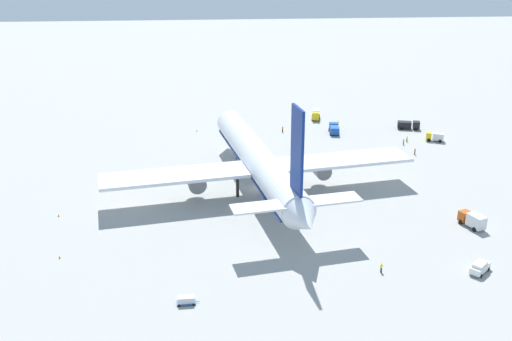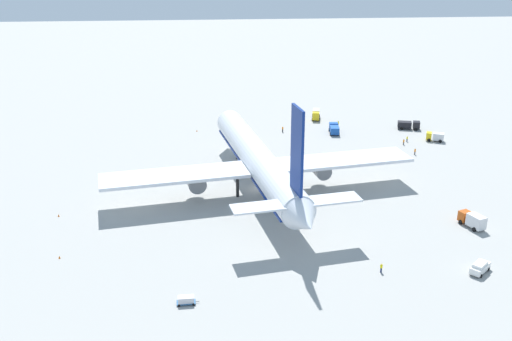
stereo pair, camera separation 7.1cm
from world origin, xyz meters
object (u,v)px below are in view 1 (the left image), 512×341
traffic_cone_0 (59,257)px  traffic_cone_2 (59,215)px  service_truck_3 (473,220)px  ground_worker_2 (338,124)px  airliner (259,161)px  service_van (480,267)px  traffic_cone_1 (197,131)px  service_truck_1 (316,114)px  baggage_cart_0 (186,300)px  ground_worker_0 (407,139)px  service_truck_2 (334,129)px  ground_worker_3 (415,151)px  ground_worker_1 (381,268)px  ground_worker_4 (283,129)px  ground_worker_5 (404,142)px  service_truck_5 (435,136)px  service_truck_4 (409,125)px

traffic_cone_0 → traffic_cone_2: bearing=12.7°
service_truck_3 → ground_worker_2: bearing=10.1°
airliner → traffic_cone_0: bearing=125.7°
service_van → traffic_cone_1: size_ratio=8.44×
service_truck_1 → traffic_cone_0: 103.87m
service_truck_3 → traffic_cone_0: 79.28m
baggage_cart_0 → traffic_cone_1: 90.03m
airliner → ground_worker_0: (31.81, -44.55, -6.42)m
service_van → service_truck_2: bearing=6.6°
traffic_cone_0 → traffic_cone_2: size_ratio=1.00×
service_truck_2 → baggage_cart_0: bearing=154.3°
baggage_cart_0 → ground_worker_0: bearing=-38.4°
ground_worker_3 → traffic_cone_1: bearing=66.4°
ground_worker_1 → traffic_cone_1: size_ratio=3.15×
service_van → ground_worker_4: size_ratio=2.68×
ground_worker_5 → service_truck_2: bearing=55.1°
airliner → service_truck_5: bearing=-58.9°
traffic_cone_0 → airliner: bearing=-54.3°
service_truck_2 → service_truck_5: bearing=-109.3°
ground_worker_4 → traffic_cone_2: bearing=135.1°
baggage_cart_0 → airliner: bearing=-19.2°
service_truck_1 → ground_worker_0: bearing=-138.6°
ground_worker_0 → traffic_cone_1: 60.75m
ground_worker_3 → ground_worker_4: 39.47m
service_truck_2 → ground_worker_0: size_ratio=3.93×
traffic_cone_0 → traffic_cone_1: same height
traffic_cone_2 → ground_worker_4: bearing=-44.9°
ground_worker_2 → ground_worker_4: bearing=103.9°
ground_worker_1 → ground_worker_3: (57.99, -25.31, 0.01)m
service_truck_3 → traffic_cone_2: bearing=82.0°
service_truck_5 → traffic_cone_0: bearing=123.1°
ground_worker_4 → service_truck_3: bearing=-155.3°
ground_worker_4 → traffic_cone_1: (2.70, 25.24, -0.61)m
ground_worker_4 → airliner: bearing=166.1°
ground_worker_1 → ground_worker_5: 70.64m
service_truck_1 → ground_worker_5: size_ratio=4.05×
service_truck_2 → service_truck_3: bearing=-166.5°
service_van → traffic_cone_2: bearing=69.7°
service_truck_5 → service_truck_4: bearing=18.3°
baggage_cart_0 → traffic_cone_0: bearing=54.8°
ground_worker_5 → airliner: bearing=124.4°
service_van → traffic_cone_1: (84.59, 49.26, -0.76)m
ground_worker_2 → service_truck_5: bearing=-123.7°
service_truck_4 → traffic_cone_1: 63.24m
ground_worker_1 → ground_worker_5: bearing=-20.6°
service_van → service_truck_3: bearing=-19.1°
ground_worker_3 → traffic_cone_0: 94.97m
service_truck_4 → baggage_cart_0: (-87.14, 64.00, -0.63)m
ground_worker_1 → traffic_cone_2: bearing=65.8°
airliner → service_truck_5: airliner is taller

